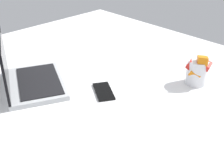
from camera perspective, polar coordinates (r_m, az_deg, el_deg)
name	(u,v)px	position (r cm, az deg, el deg)	size (l,w,h in cm)	color
bed_mattress	(118,94)	(135.95, 1.21, -3.89)	(180.00, 140.00, 18.00)	white
laptop	(27,78)	(127.07, -16.38, -0.61)	(39.57, 34.62, 23.00)	#B7BABC
snack_cup	(197,71)	(128.92, 16.44, 0.69)	(10.58, 9.75, 13.85)	silver
cell_phone	(104,91)	(120.13, -1.69, -3.34)	(6.80, 14.00, 0.80)	black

